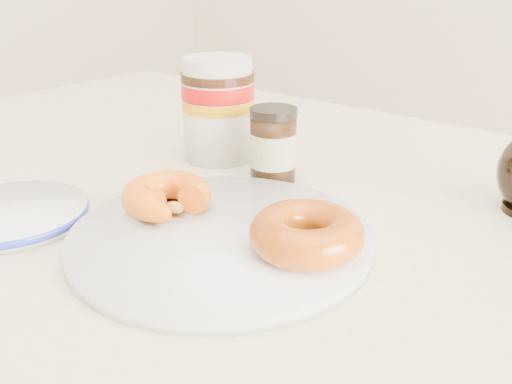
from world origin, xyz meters
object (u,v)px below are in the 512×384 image
Objects in this scene: nutella_jar at (218,105)px; dark_jar at (273,146)px; blue_rim_saucer at (11,214)px; dining_table at (267,293)px; plate at (221,237)px; donut_bitten at (166,195)px; donut_whole at (307,233)px.

nutella_jar is 0.11m from dark_jar.
blue_rim_saucer is at bearing -117.84° from dark_jar.
dining_table is 16.40× the size of dark_jar.
plate is 0.25m from nutella_jar.
nutella_jar reaches higher than blue_rim_saucer.
plate is 3.17× the size of donut_bitten.
donut_bitten is 0.15m from donut_whole.
nutella_jar reaches higher than dining_table.
dining_table is 14.80× the size of donut_whole.
donut_bitten is at bearing -62.13° from nutella_jar.
nutella_jar is 1.49× the size of dark_jar.
donut_whole is (0.08, 0.02, 0.02)m from plate.
blue_rim_saucer is (-0.27, -0.11, -0.02)m from donut_whole.
nutella_jar is (-0.09, 0.17, 0.04)m from donut_bitten.
donut_whole is at bearing 21.92° from blue_rim_saucer.
nutella_jar reaches higher than donut_whole.
nutella_jar reaches higher than dark_jar.
donut_whole is 1.11× the size of dark_jar.
donut_whole is 0.29m from nutella_jar.
dark_jar is (-0.06, 0.15, 0.03)m from plate.
dark_jar reaches higher than plate.
nutella_jar is (-0.16, 0.18, 0.06)m from plate.
blue_rim_saucer is at bearing -154.16° from plate.
dining_table is 11.02× the size of nutella_jar.
donut_whole is 0.20m from dark_jar.
dark_jar is at bearing -11.82° from nutella_jar.
dining_table is 0.25m from nutella_jar.
dark_jar is 0.58× the size of blue_rim_saucer.
blue_rim_saucer reaches higher than dining_table.
dark_jar reaches higher than donut_whole.
dining_table is 9.53× the size of blue_rim_saucer.
donut_bitten is 1.00× the size of dark_jar.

